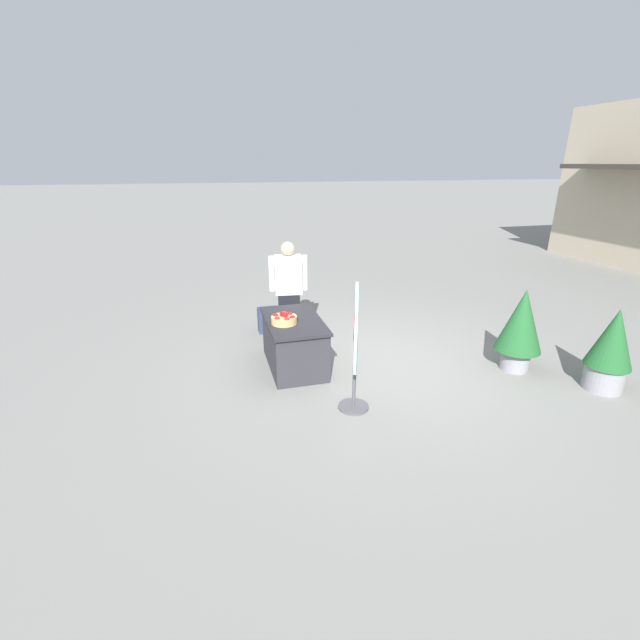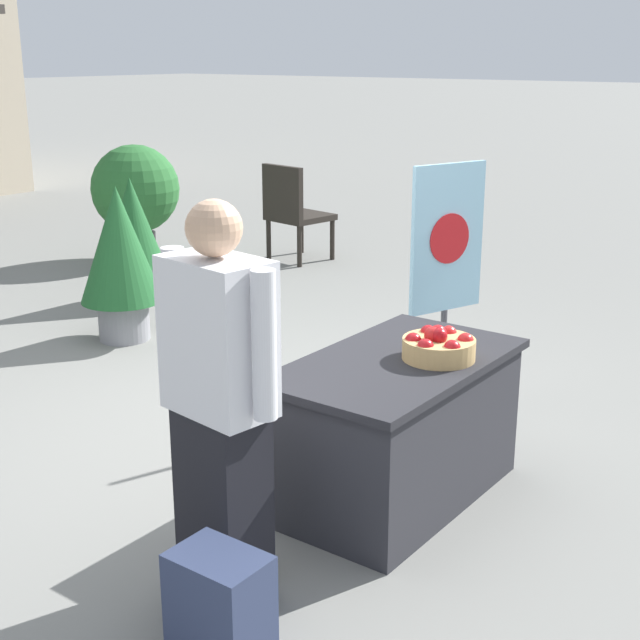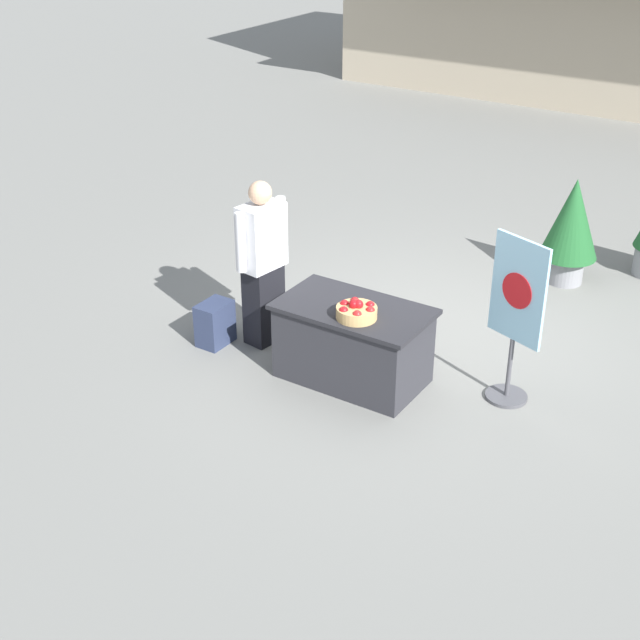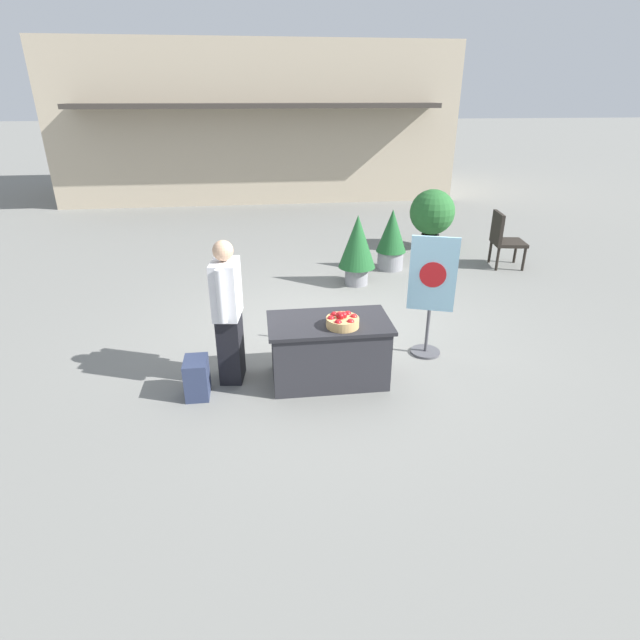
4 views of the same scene
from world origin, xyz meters
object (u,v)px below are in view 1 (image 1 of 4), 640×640
(apple_basket, at_px, (284,319))
(potted_plant_far_left, at_px, (521,325))
(backpack, at_px, (268,320))
(poster_board, at_px, (355,346))
(display_table, at_px, (294,343))
(person_visitor, at_px, (289,291))
(potted_plant_near_right, at_px, (611,348))

(apple_basket, height_order, potted_plant_far_left, potted_plant_far_left)
(backpack, bearing_deg, poster_board, 12.62)
(apple_basket, bearing_deg, display_table, 127.85)
(display_table, height_order, person_visitor, person_visitor)
(backpack, relative_size, potted_plant_near_right, 0.39)
(poster_board, height_order, potted_plant_far_left, poster_board)
(display_table, bearing_deg, backpack, -173.67)
(potted_plant_far_left, xyz_separation_m, potted_plant_near_right, (0.77, 0.72, -0.09))
(person_visitor, bearing_deg, poster_board, 15.05)
(display_table, height_order, potted_plant_far_left, potted_plant_far_left)
(person_visitor, height_order, potted_plant_far_left, person_visitor)
(apple_basket, height_order, potted_plant_near_right, potted_plant_near_right)
(potted_plant_far_left, bearing_deg, backpack, -126.56)
(apple_basket, xyz_separation_m, potted_plant_far_left, (0.78, 3.12, -0.11))
(person_visitor, relative_size, potted_plant_near_right, 1.46)
(person_visitor, relative_size, backpack, 3.79)
(display_table, relative_size, apple_basket, 3.82)
(backpack, distance_m, potted_plant_far_left, 3.91)
(potted_plant_far_left, height_order, potted_plant_near_right, potted_plant_far_left)
(person_visitor, distance_m, potted_plant_far_left, 3.44)
(person_visitor, bearing_deg, apple_basket, -6.33)
(display_table, relative_size, poster_board, 0.89)
(potted_plant_far_left, distance_m, potted_plant_near_right, 1.05)
(backpack, distance_m, poster_board, 2.82)
(backpack, relative_size, poster_board, 0.29)
(display_table, relative_size, person_visitor, 0.83)
(person_visitor, height_order, backpack, person_visitor)
(person_visitor, height_order, poster_board, person_visitor)
(backpack, bearing_deg, potted_plant_near_right, 51.23)
(apple_basket, height_order, person_visitor, person_visitor)
(apple_basket, bearing_deg, potted_plant_far_left, 75.98)
(apple_basket, xyz_separation_m, backpack, (-1.54, -0.01, -0.56))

